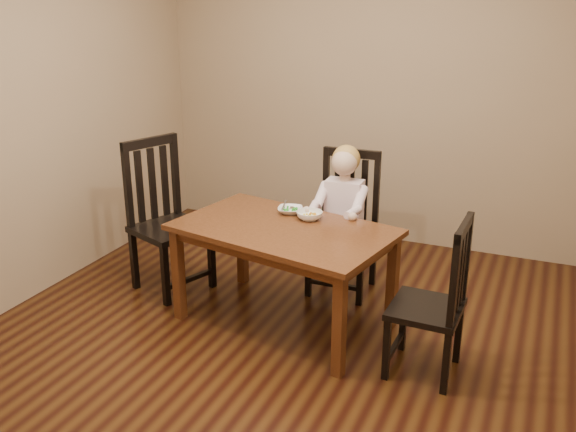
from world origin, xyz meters
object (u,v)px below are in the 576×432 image
at_px(chair_left, 166,219).
at_px(toddler, 343,207).
at_px(chair_right, 435,302).
at_px(dining_table, 284,239).
at_px(chair_child, 345,225).
at_px(bowl_veg, 309,215).
at_px(bowl_peas, 290,210).

relative_size(chair_left, toddler, 1.88).
distance_m(chair_right, toddler, 1.21).
distance_m(dining_table, toddler, 0.66).
relative_size(chair_child, toddler, 1.74).
bearing_deg(bowl_veg, chair_right, -24.19).
bearing_deg(bowl_peas, bowl_veg, -21.21).
bearing_deg(toddler, chair_right, 133.63).
distance_m(dining_table, chair_right, 1.07).
bearing_deg(chair_child, chair_right, 131.92).
relative_size(dining_table, chair_child, 1.45).
height_order(chair_child, toddler, chair_child).
distance_m(chair_right, bowl_peas, 1.24).
bearing_deg(bowl_veg, dining_table, -115.79).
bearing_deg(bowl_peas, chair_child, 56.83).
height_order(chair_child, chair_left, chair_left).
bearing_deg(dining_table, chair_child, 73.77).
distance_m(chair_child, chair_left, 1.33).
bearing_deg(chair_right, bowl_peas, 68.03).
height_order(dining_table, chair_child, chair_child).
height_order(toddler, bowl_veg, toddler).
relative_size(bowl_peas, bowl_veg, 0.96).
distance_m(chair_left, bowl_peas, 0.99).
bearing_deg(toddler, dining_table, 71.05).
xyz_separation_m(chair_left, toddler, (1.24, 0.44, 0.12)).
relative_size(chair_right, toddler, 1.61).
distance_m(chair_child, bowl_veg, 0.53).
height_order(chair_child, bowl_peas, chair_child).
relative_size(chair_child, chair_right, 1.08).
relative_size(chair_child, chair_left, 0.93).
bearing_deg(bowl_veg, toddler, 76.65).
bearing_deg(chair_child, bowl_peas, 55.52).
xyz_separation_m(bowl_peas, bowl_veg, (0.17, -0.07, 0.01)).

